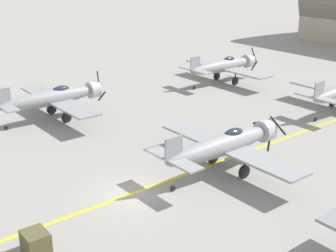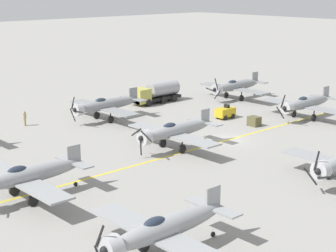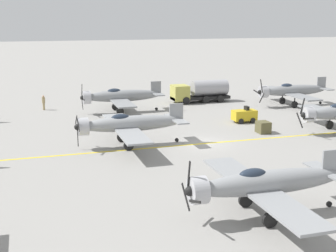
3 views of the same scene
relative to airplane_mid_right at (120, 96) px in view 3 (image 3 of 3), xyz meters
The scene contains 10 objects.
ground_plane 17.24m from the airplane_mid_right, 164.70° to the right, with size 400.00×400.00×0.00m, color gray.
taxiway_stripe 17.23m from the airplane_mid_right, 164.70° to the right, with size 0.30×160.00×0.01m, color yellow.
airplane_mid_right is the anchor object (origin of this frame).
airplane_mid_left 32.59m from the airplane_mid_right, behind, with size 12.00×9.98×3.78m.
airplane_mid_center 15.36m from the airplane_mid_right, behind, with size 12.00×9.98×3.65m.
airplane_near_right 22.33m from the airplane_mid_right, 95.81° to the right, with size 12.00×9.98×3.70m.
fuel_tanker 12.54m from the airplane_mid_right, 71.72° to the right, with size 2.67×8.00×2.98m.
tow_tractor 15.31m from the airplane_mid_right, 128.05° to the right, with size 1.57×2.60×1.79m.
ground_crew_inspecting 9.97m from the airplane_mid_right, 63.52° to the left, with size 0.40×0.40×1.86m.
supply_crate_by_tanker 18.60m from the airplane_mid_right, 141.06° to the right, with size 1.39×1.16×1.16m, color brown.
Camera 3 is at (-38.76, 15.44, 11.36)m, focal length 50.00 mm.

